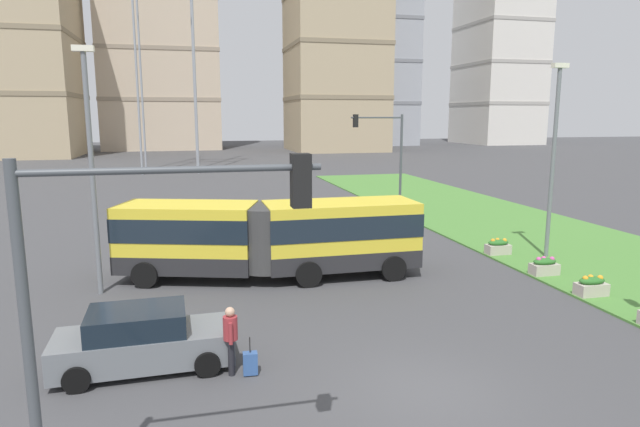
{
  "coord_description": "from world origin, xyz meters",
  "views": [
    {
      "loc": [
        -5.24,
        -10.87,
        6.38
      ],
      "look_at": [
        0.24,
        11.68,
        2.2
      ],
      "focal_mm": 30.62,
      "sensor_mm": 36.0,
      "label": 1
    }
  ],
  "objects_px": {
    "rolling_suitcase": "(250,363)",
    "apartment_tower_east": "(501,27)",
    "traffic_light_near_left": "(132,282)",
    "streetlight_left": "(91,162)",
    "apartment_tower_west": "(17,37)",
    "articulated_bus": "(270,237)",
    "apartment_tower_westcentre": "(157,5)",
    "flower_planter_3": "(498,247)",
    "pedestrian_crossing": "(231,336)",
    "traffic_light_far_right": "(386,147)",
    "streetlight_median": "(554,154)",
    "car_grey_wagon": "(143,340)",
    "flower_planter_1": "(591,286)",
    "apartment_tower_eastcentre": "(376,24)",
    "flower_planter_2": "(544,266)"
  },
  "relations": [
    {
      "from": "articulated_bus",
      "to": "flower_planter_3",
      "type": "distance_m",
      "value": 10.8
    },
    {
      "from": "flower_planter_3",
      "to": "apartment_tower_east",
      "type": "height_order",
      "value": "apartment_tower_east"
    },
    {
      "from": "apartment_tower_west",
      "to": "pedestrian_crossing",
      "type": "bearing_deg",
      "value": -72.91
    },
    {
      "from": "car_grey_wagon",
      "to": "apartment_tower_eastcentre",
      "type": "xyz_separation_m",
      "value": [
        42.35,
        103.25,
        25.1
      ]
    },
    {
      "from": "pedestrian_crossing",
      "to": "apartment_tower_eastcentre",
      "type": "relative_size",
      "value": 0.03
    },
    {
      "from": "flower_planter_2",
      "to": "apartment_tower_east",
      "type": "relative_size",
      "value": 0.02
    },
    {
      "from": "flower_planter_1",
      "to": "apartment_tower_westcentre",
      "type": "distance_m",
      "value": 100.28
    },
    {
      "from": "flower_planter_1",
      "to": "traffic_light_far_right",
      "type": "height_order",
      "value": "traffic_light_far_right"
    },
    {
      "from": "traffic_light_far_right",
      "to": "streetlight_median",
      "type": "relative_size",
      "value": 0.75
    },
    {
      "from": "articulated_bus",
      "to": "pedestrian_crossing",
      "type": "distance_m",
      "value": 8.32
    },
    {
      "from": "traffic_light_far_right",
      "to": "streetlight_left",
      "type": "height_order",
      "value": "streetlight_left"
    },
    {
      "from": "car_grey_wagon",
      "to": "apartment_tower_westcentre",
      "type": "xyz_separation_m",
      "value": [
        -2.92,
        97.1,
        25.95
      ]
    },
    {
      "from": "flower_planter_1",
      "to": "streetlight_median",
      "type": "height_order",
      "value": "streetlight_median"
    },
    {
      "from": "rolling_suitcase",
      "to": "apartment_tower_east",
      "type": "height_order",
      "value": "apartment_tower_east"
    },
    {
      "from": "traffic_light_near_left",
      "to": "streetlight_left",
      "type": "xyz_separation_m",
      "value": [
        -2.42,
        12.48,
        0.74
      ]
    },
    {
      "from": "streetlight_median",
      "to": "apartment_tower_west",
      "type": "height_order",
      "value": "apartment_tower_west"
    },
    {
      "from": "streetlight_left",
      "to": "pedestrian_crossing",
      "type": "bearing_deg",
      "value": -60.98
    },
    {
      "from": "flower_planter_3",
      "to": "apartment_tower_eastcentre",
      "type": "xyz_separation_m",
      "value": [
        27.3,
        95.2,
        25.43
      ]
    },
    {
      "from": "pedestrian_crossing",
      "to": "streetlight_left",
      "type": "height_order",
      "value": "streetlight_left"
    },
    {
      "from": "car_grey_wagon",
      "to": "apartment_tower_west",
      "type": "xyz_separation_m",
      "value": [
        -23.46,
        82.48,
        17.49
      ]
    },
    {
      "from": "rolling_suitcase",
      "to": "traffic_light_far_right",
      "type": "xyz_separation_m",
      "value": [
        10.99,
        20.14,
        4.06
      ]
    },
    {
      "from": "apartment_tower_west",
      "to": "traffic_light_far_right",
      "type": "bearing_deg",
      "value": -59.68
    },
    {
      "from": "flower_planter_3",
      "to": "apartment_tower_westcentre",
      "type": "bearing_deg",
      "value": 101.41
    },
    {
      "from": "flower_planter_3",
      "to": "traffic_light_near_left",
      "type": "height_order",
      "value": "traffic_light_near_left"
    },
    {
      "from": "flower_planter_1",
      "to": "rolling_suitcase",
      "type": "bearing_deg",
      "value": -166.3
    },
    {
      "from": "flower_planter_1",
      "to": "apartment_tower_westcentre",
      "type": "height_order",
      "value": "apartment_tower_westcentre"
    },
    {
      "from": "articulated_bus",
      "to": "apartment_tower_westcentre",
      "type": "xyz_separation_m",
      "value": [
        -7.28,
        89.93,
        25.05
      ]
    },
    {
      "from": "streetlight_median",
      "to": "apartment_tower_westcentre",
      "type": "height_order",
      "value": "apartment_tower_westcentre"
    },
    {
      "from": "articulated_bus",
      "to": "car_grey_wagon",
      "type": "xyz_separation_m",
      "value": [
        -4.36,
        -7.17,
        -0.9
      ]
    },
    {
      "from": "rolling_suitcase",
      "to": "traffic_light_far_right",
      "type": "bearing_deg",
      "value": 61.37
    },
    {
      "from": "traffic_light_far_right",
      "to": "apartment_tower_westcentre",
      "type": "height_order",
      "value": "apartment_tower_westcentre"
    },
    {
      "from": "flower_planter_2",
      "to": "flower_planter_3",
      "type": "relative_size",
      "value": 1.0
    },
    {
      "from": "traffic_light_near_left",
      "to": "apartment_tower_west",
      "type": "relative_size",
      "value": 0.16
    },
    {
      "from": "rolling_suitcase",
      "to": "streetlight_left",
      "type": "relative_size",
      "value": 0.11
    },
    {
      "from": "rolling_suitcase",
      "to": "flower_planter_1",
      "type": "distance_m",
      "value": 12.81
    },
    {
      "from": "streetlight_median",
      "to": "apartment_tower_westcentre",
      "type": "distance_m",
      "value": 94.7
    },
    {
      "from": "apartment_tower_east",
      "to": "traffic_light_near_left",
      "type": "bearing_deg",
      "value": -123.47
    },
    {
      "from": "articulated_bus",
      "to": "flower_planter_2",
      "type": "relative_size",
      "value": 10.89
    },
    {
      "from": "apartment_tower_east",
      "to": "streetlight_left",
      "type": "bearing_deg",
      "value": -127.76
    },
    {
      "from": "car_grey_wagon",
      "to": "flower_planter_3",
      "type": "distance_m",
      "value": 17.07
    },
    {
      "from": "apartment_tower_eastcentre",
      "to": "apartment_tower_west",
      "type": "bearing_deg",
      "value": -162.49
    },
    {
      "from": "car_grey_wagon",
      "to": "traffic_light_far_right",
      "type": "bearing_deg",
      "value": 54.56
    },
    {
      "from": "streetlight_left",
      "to": "streetlight_median",
      "type": "xyz_separation_m",
      "value": [
        18.91,
        0.56,
        -0.06
      ]
    },
    {
      "from": "traffic_light_far_right",
      "to": "streetlight_median",
      "type": "distance_m",
      "value": 12.43
    },
    {
      "from": "traffic_light_near_left",
      "to": "traffic_light_far_right",
      "type": "bearing_deg",
      "value": 62.27
    },
    {
      "from": "traffic_light_near_left",
      "to": "traffic_light_far_right",
      "type": "relative_size",
      "value": 0.9
    },
    {
      "from": "streetlight_median",
      "to": "rolling_suitcase",
      "type": "bearing_deg",
      "value": -150.3
    },
    {
      "from": "flower_planter_1",
      "to": "apartment_tower_east",
      "type": "xyz_separation_m",
      "value": [
        55.73,
        98.48,
        25.5
      ]
    },
    {
      "from": "traffic_light_near_left",
      "to": "apartment_tower_westcentre",
      "type": "distance_m",
      "value": 105.5
    },
    {
      "from": "apartment_tower_westcentre",
      "to": "apartment_tower_west",
      "type": "bearing_deg",
      "value": -144.55
    }
  ]
}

